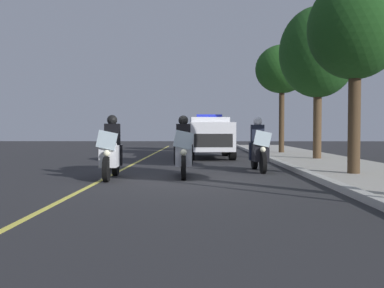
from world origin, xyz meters
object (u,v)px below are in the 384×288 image
at_px(police_suv, 209,135).
at_px(tree_mid_block, 355,30).
at_px(police_motorcycle_lead_left, 111,153).
at_px(tree_far_back, 318,53).
at_px(tree_behind_suv, 282,70).
at_px(police_motorcycle_lead_right, 183,152).
at_px(police_motorcycle_trailing, 258,149).

distance_m(police_suv, tree_mid_block, 9.45).
bearing_deg(police_motorcycle_lead_left, police_suv, 161.82).
distance_m(police_motorcycle_lead_left, tree_far_back, 10.87).
bearing_deg(tree_behind_suv, police_motorcycle_lead_left, -30.04).
height_order(tree_far_back, tree_behind_suv, tree_far_back).
height_order(police_suv, tree_behind_suv, tree_behind_suv).
height_order(police_motorcycle_lead_right, police_suv, police_suv).
xyz_separation_m(police_suv, tree_far_back, (1.73, 4.59, 3.54)).
bearing_deg(police_motorcycle_lead_left, police_motorcycle_lead_right, 102.66).
bearing_deg(police_suv, tree_behind_suv, 128.66).
xyz_separation_m(tree_mid_block, tree_behind_suv, (-11.30, 0.17, 0.51)).
bearing_deg(tree_far_back, police_motorcycle_lead_left, -47.05).
height_order(police_suv, tree_far_back, tree_far_back).
distance_m(tree_far_back, tree_behind_suv, 4.97).
relative_size(police_motorcycle_trailing, tree_behind_suv, 0.37).
height_order(police_motorcycle_trailing, tree_behind_suv, tree_behind_suv).
xyz_separation_m(police_motorcycle_lead_left, tree_behind_suv, (-11.85, 6.85, 3.90)).
height_order(police_motorcycle_lead_left, police_motorcycle_lead_right, same).
bearing_deg(tree_behind_suv, police_motorcycle_trailing, -15.01).
relative_size(police_motorcycle_lead_right, tree_behind_suv, 0.37).
distance_m(police_motorcycle_lead_right, tree_mid_block, 5.84).
xyz_separation_m(police_motorcycle_lead_left, tree_far_back, (-6.91, 7.42, 3.91)).
xyz_separation_m(tree_far_back, tree_behind_suv, (-4.94, -0.57, -0.01)).
bearing_deg(police_motorcycle_lead_right, tree_mid_block, 91.44).
bearing_deg(tree_mid_block, police_motorcycle_lead_left, -85.28).
relative_size(police_motorcycle_lead_right, police_suv, 0.43).
bearing_deg(tree_mid_block, tree_far_back, 173.33).
bearing_deg(tree_mid_block, police_suv, -154.58).
relative_size(police_motorcycle_lead_right, tree_far_back, 0.33).
xyz_separation_m(police_motorcycle_trailing, police_suv, (-6.51, -1.41, 0.37)).
bearing_deg(police_suv, tree_far_back, 69.35).
relative_size(police_motorcycle_trailing, tree_far_back, 0.33).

